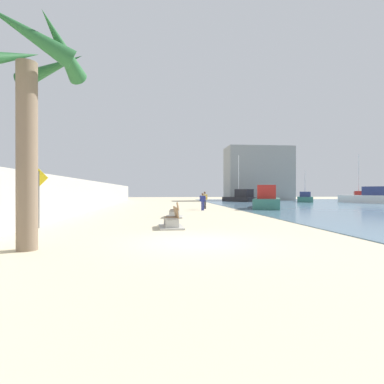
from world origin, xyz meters
name	(u,v)px	position (x,y,z in m)	size (l,w,h in m)	color
ground_plane	(172,210)	(0.00, 18.00, 0.00)	(120.00, 120.00, 0.00)	beige
seawall	(88,196)	(-7.50, 18.00, 1.31)	(0.80, 64.00, 2.63)	#ADAAA3
palm_tree	(27,86)	(-5.01, -0.88, 4.78)	(3.41, 3.46, 6.65)	#7A6651
bench_near	(172,223)	(-0.62, 4.23, 0.23)	(1.17, 2.14, 0.98)	#ADAAA3
bench_far	(175,214)	(-0.18, 10.03, 0.23)	(1.28, 2.19, 0.98)	#ADAAA3
person_walking	(203,200)	(2.63, 16.83, 0.89)	(0.53, 0.21, 1.54)	navy
person_standing	(205,199)	(3.18, 19.24, 0.97)	(0.50, 0.28, 1.67)	#333338
boat_outer	(359,197)	(32.08, 38.27, 0.70)	(5.21, 6.79, 7.91)	#337060
boat_far_right	(370,197)	(28.47, 30.56, 0.88)	(5.41, 7.70, 2.32)	white
boat_mid_bay	(305,198)	(21.16, 35.25, 0.64)	(4.17, 5.50, 4.89)	#337060
boat_distant	(241,197)	(11.95, 38.33, 0.77)	(4.94, 6.54, 7.50)	black
boat_nearest	(267,200)	(9.38, 19.19, 0.85)	(4.83, 7.61, 2.25)	#337060
pedestrian_sign	(39,191)	(-6.74, 4.67, 1.71)	(0.85, 0.08, 2.76)	slate
harbor_building	(258,174)	(17.25, 46.00, 4.95)	(12.00, 6.00, 9.90)	gray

